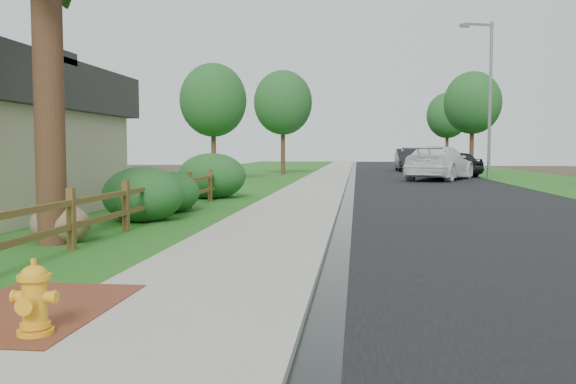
# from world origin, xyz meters

# --- Properties ---
(ground) EXTENTS (120.00, 120.00, 0.00)m
(ground) POSITION_xyz_m (0.00, 0.00, 0.00)
(ground) COLOR #3A2C20
(road) EXTENTS (8.00, 90.00, 0.02)m
(road) POSITION_xyz_m (4.60, 35.00, 0.01)
(road) COLOR black
(road) RESTS_ON ground
(curb) EXTENTS (0.40, 90.00, 0.12)m
(curb) POSITION_xyz_m (0.40, 35.00, 0.06)
(curb) COLOR gray
(curb) RESTS_ON ground
(wet_gutter) EXTENTS (0.50, 90.00, 0.00)m
(wet_gutter) POSITION_xyz_m (0.75, 35.00, 0.02)
(wet_gutter) COLOR black
(wet_gutter) RESTS_ON road
(sidewalk) EXTENTS (2.20, 90.00, 0.10)m
(sidewalk) POSITION_xyz_m (-0.90, 35.00, 0.05)
(sidewalk) COLOR #9C9788
(sidewalk) RESTS_ON ground
(grass_strip) EXTENTS (1.60, 90.00, 0.06)m
(grass_strip) POSITION_xyz_m (-2.80, 35.00, 0.03)
(grass_strip) COLOR #285618
(grass_strip) RESTS_ON ground
(lawn_near) EXTENTS (9.00, 90.00, 0.04)m
(lawn_near) POSITION_xyz_m (-8.00, 35.00, 0.02)
(lawn_near) COLOR #285618
(lawn_near) RESTS_ON ground
(verge_far) EXTENTS (6.00, 90.00, 0.04)m
(verge_far) POSITION_xyz_m (11.50, 35.00, 0.02)
(verge_far) COLOR #285618
(verge_far) RESTS_ON ground
(brick_patch) EXTENTS (1.60, 2.40, 0.11)m
(brick_patch) POSITION_xyz_m (-2.20, -1.00, 0.06)
(brick_patch) COLOR brown
(brick_patch) RESTS_ON ground
(ranch_fence) EXTENTS (0.12, 16.92, 1.10)m
(ranch_fence) POSITION_xyz_m (-3.60, 6.40, 0.62)
(ranch_fence) COLOR #533A1B
(ranch_fence) RESTS_ON ground
(fire_hydrant) EXTENTS (0.44, 0.35, 0.68)m
(fire_hydrant) POSITION_xyz_m (-1.70, -1.79, 0.41)
(fire_hydrant) COLOR orange
(fire_hydrant) RESTS_ON sidewalk
(white_suv) EXTENTS (5.01, 7.03, 1.89)m
(white_suv) POSITION_xyz_m (5.71, 28.30, 0.97)
(white_suv) COLOR white
(white_suv) RESTS_ON road
(dark_car_mid) EXTENTS (3.51, 5.13, 1.62)m
(dark_car_mid) POSITION_xyz_m (7.20, 33.14, 0.83)
(dark_car_mid) COLOR black
(dark_car_mid) RESTS_ON road
(dark_car_far) EXTENTS (1.91, 5.39, 1.77)m
(dark_car_far) POSITION_xyz_m (5.20, 42.69, 0.91)
(dark_car_far) COLOR black
(dark_car_far) RESTS_ON road
(streetlight) EXTENTS (2.02, 0.85, 9.03)m
(streetlight) POSITION_xyz_m (8.54, 29.62, 5.11)
(streetlight) COLOR gray
(streetlight) RESTS_ON ground
(boulder) EXTENTS (1.14, 0.86, 0.75)m
(boulder) POSITION_xyz_m (-4.26, 3.70, 0.37)
(boulder) COLOR brown
(boulder) RESTS_ON ground
(shrub_b) EXTENTS (1.99, 1.99, 1.33)m
(shrub_b) POSITION_xyz_m (-3.90, 7.06, 0.67)
(shrub_b) COLOR #1B4C22
(shrub_b) RESTS_ON ground
(shrub_c) EXTENTS (1.98, 1.98, 1.14)m
(shrub_c) POSITION_xyz_m (-3.90, 9.13, 0.57)
(shrub_c) COLOR #1B4C22
(shrub_c) RESTS_ON ground
(shrub_d) EXTENTS (3.09, 3.09, 1.61)m
(shrub_d) POSITION_xyz_m (-3.90, 13.91, 0.80)
(shrub_d) COLOR #1B4C22
(shrub_d) RESTS_ON ground
(tree_near_left) EXTENTS (3.57, 3.57, 6.33)m
(tree_near_left) POSITION_xyz_m (-6.57, 25.38, 4.36)
(tree_near_left) COLOR #3C2418
(tree_near_left) RESTS_ON ground
(tree_mid_left) EXTENTS (3.95, 3.95, 7.06)m
(tree_mid_left) POSITION_xyz_m (-3.90, 34.31, 4.88)
(tree_mid_left) COLOR #3C2418
(tree_mid_left) RESTS_ON ground
(tree_mid_right) EXTENTS (3.92, 3.92, 7.11)m
(tree_mid_right) POSITION_xyz_m (9.00, 36.74, 4.94)
(tree_mid_right) COLOR #3C2418
(tree_mid_right) RESTS_ON ground
(tree_far_right) EXTENTS (3.65, 3.65, 6.74)m
(tree_far_right) POSITION_xyz_m (9.00, 48.46, 4.71)
(tree_far_right) COLOR #3C2418
(tree_far_right) RESTS_ON ground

